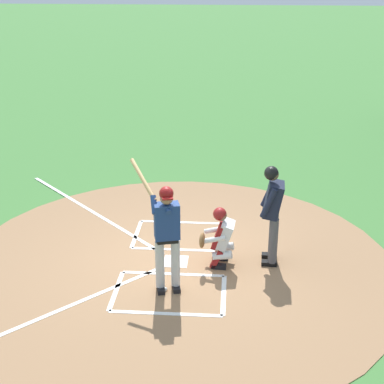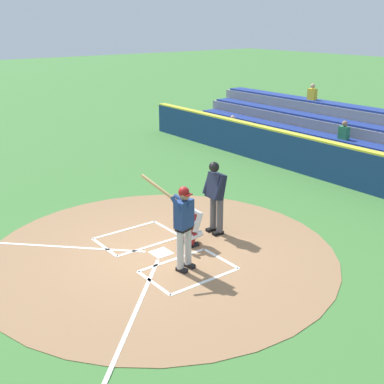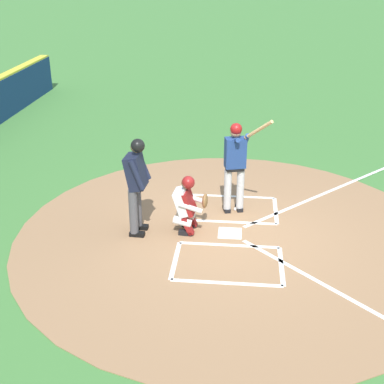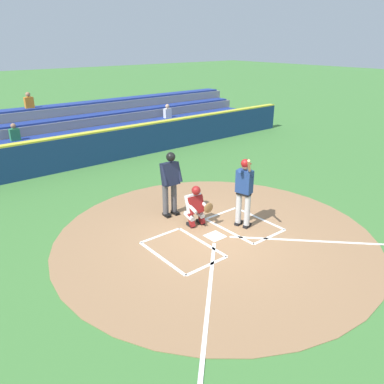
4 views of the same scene
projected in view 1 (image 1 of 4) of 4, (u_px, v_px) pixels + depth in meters
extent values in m
plane|color=#427A38|center=(176.00, 262.00, 10.38)|extent=(120.00, 120.00, 0.00)
cylinder|color=#99704C|center=(176.00, 262.00, 10.37)|extent=(8.00, 8.00, 0.01)
cube|color=white|center=(176.00, 261.00, 10.37)|extent=(0.44, 0.44, 0.01)
cube|color=white|center=(224.00, 295.00, 9.34)|extent=(1.20, 0.08, 0.01)
cube|color=white|center=(116.00, 290.00, 9.47)|extent=(1.20, 0.08, 0.01)
cube|color=white|center=(173.00, 274.00, 9.96)|extent=(0.08, 1.80, 0.01)
cube|color=white|center=(165.00, 314.00, 8.85)|extent=(0.08, 1.80, 0.01)
cube|color=white|center=(226.00, 237.00, 11.28)|extent=(1.20, 0.08, 0.01)
cube|color=white|center=(137.00, 234.00, 11.40)|extent=(1.20, 0.08, 0.01)
cube|color=white|center=(178.00, 250.00, 10.79)|extent=(0.08, 1.80, 0.01)
cube|color=white|center=(184.00, 222.00, 11.89)|extent=(0.08, 1.80, 0.01)
cube|color=white|center=(90.00, 210.00, 12.45)|extent=(3.73, 3.73, 0.01)
cube|color=white|center=(25.00, 325.00, 8.58)|extent=(3.73, 3.73, 0.01)
cylinder|color=#BCBCBC|center=(175.00, 263.00, 9.34)|extent=(0.15, 0.15, 0.84)
cube|color=black|center=(176.00, 288.00, 9.48)|extent=(0.28, 0.18, 0.09)
cylinder|color=#BCBCBC|center=(160.00, 264.00, 9.30)|extent=(0.15, 0.15, 0.84)
cube|color=black|center=(161.00, 289.00, 9.44)|extent=(0.28, 0.18, 0.09)
cube|color=black|center=(167.00, 238.00, 9.14)|extent=(0.30, 0.38, 0.10)
cube|color=navy|center=(167.00, 221.00, 9.02)|extent=(0.33, 0.45, 0.60)
sphere|color=#9E7051|center=(167.00, 198.00, 8.85)|extent=(0.21, 0.21, 0.21)
sphere|color=maroon|center=(166.00, 193.00, 8.84)|extent=(0.23, 0.23, 0.23)
cube|color=maroon|center=(167.00, 198.00, 8.75)|extent=(0.15, 0.19, 0.02)
cylinder|color=navy|center=(167.00, 204.00, 8.96)|extent=(0.44, 0.19, 0.21)
cylinder|color=navy|center=(154.00, 205.00, 8.93)|extent=(0.28, 0.15, 0.29)
cylinder|color=tan|center=(143.00, 179.00, 9.12)|extent=(0.60, 0.51, 0.53)
cylinder|color=tan|center=(154.00, 200.00, 8.95)|extent=(0.11, 0.11, 0.08)
cube|color=black|center=(219.00, 267.00, 10.14)|extent=(0.14, 0.27, 0.09)
cube|color=maroon|center=(217.00, 259.00, 10.08)|extent=(0.14, 0.25, 0.37)
cylinder|color=silver|center=(222.00, 255.00, 10.04)|extent=(0.18, 0.37, 0.21)
cube|color=black|center=(221.00, 258.00, 10.43)|extent=(0.14, 0.27, 0.09)
cube|color=maroon|center=(219.00, 250.00, 10.37)|extent=(0.14, 0.25, 0.37)
cylinder|color=silver|center=(224.00, 247.00, 10.33)|extent=(0.18, 0.37, 0.21)
cube|color=silver|center=(224.00, 234.00, 10.05)|extent=(0.43, 0.39, 0.52)
cube|color=maroon|center=(218.00, 234.00, 10.07)|extent=(0.44, 0.25, 0.46)
sphere|color=brown|center=(221.00, 215.00, 9.92)|extent=(0.21, 0.21, 0.21)
sphere|color=maroon|center=(220.00, 214.00, 9.91)|extent=(0.24, 0.24, 0.24)
cylinder|color=silver|center=(213.00, 240.00, 9.90)|extent=(0.13, 0.45, 0.20)
cylinder|color=silver|center=(216.00, 230.00, 10.27)|extent=(0.13, 0.45, 0.20)
ellipsoid|color=brown|center=(202.00, 240.00, 9.94)|extent=(0.29, 0.13, 0.28)
cylinder|color=#4C4C51|center=(273.00, 241.00, 10.05)|extent=(0.16, 0.16, 0.86)
cube|color=black|center=(269.00, 263.00, 10.24)|extent=(0.15, 0.29, 0.09)
cylinder|color=#4C4C51|center=(273.00, 234.00, 10.31)|extent=(0.16, 0.16, 0.86)
cube|color=black|center=(269.00, 256.00, 10.49)|extent=(0.15, 0.29, 0.09)
cube|color=#191E33|center=(273.00, 199.00, 9.90)|extent=(0.46, 0.39, 0.66)
sphere|color=brown|center=(272.00, 174.00, 9.72)|extent=(0.22, 0.22, 0.22)
sphere|color=black|center=(271.00, 173.00, 9.72)|extent=(0.25, 0.25, 0.25)
cylinder|color=#191E33|center=(269.00, 203.00, 9.68)|extent=(0.12, 0.29, 0.56)
cylinder|color=#191E33|center=(269.00, 192.00, 10.12)|extent=(0.12, 0.29, 0.56)
sphere|color=white|center=(165.00, 289.00, 9.46)|extent=(0.07, 0.07, 0.07)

